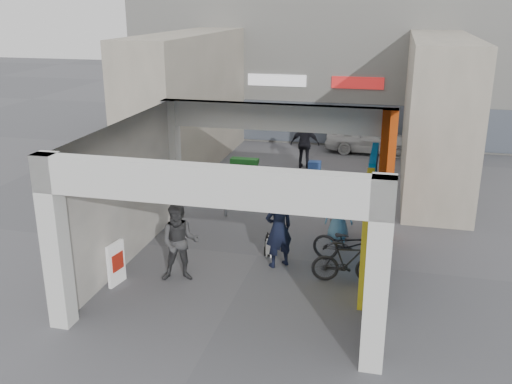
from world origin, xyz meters
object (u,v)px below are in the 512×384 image
(cafe_set, at_px, (253,189))
(produce_stand, at_px, (244,172))
(man_elderly, at_px, (339,213))
(man_crates, at_px, (305,144))
(bicycle_front, at_px, (351,245))
(man_back_turned, at_px, (180,243))
(bicycle_rear, at_px, (347,262))
(border_collie, at_px, (270,246))
(man_with_dog, at_px, (279,228))
(white_van, at_px, (371,138))

(cafe_set, height_order, produce_stand, cafe_set)
(man_elderly, bearing_deg, cafe_set, 130.72)
(man_crates, bearing_deg, produce_stand, 47.50)
(man_elderly, height_order, bicycle_front, man_elderly)
(cafe_set, height_order, bicycle_front, bicycle_front)
(man_back_turned, xyz_separation_m, bicycle_rear, (3.71, 0.79, -0.43))
(border_collie, relative_size, man_crates, 0.35)
(man_back_turned, bearing_deg, man_crates, 66.04)
(man_back_turned, bearing_deg, border_collie, 29.45)
(man_with_dog, distance_m, bicycle_front, 1.82)
(border_collie, height_order, man_with_dog, man_with_dog)
(bicycle_rear, bearing_deg, cafe_set, 25.57)
(man_back_turned, xyz_separation_m, man_elderly, (3.27, 3.17, -0.17))
(man_crates, bearing_deg, man_with_dog, 92.63)
(cafe_set, xyz_separation_m, bicycle_front, (3.48, -4.14, 0.18))
(produce_stand, xyz_separation_m, bicycle_rear, (4.26, -6.89, 0.18))
(man_elderly, height_order, bicycle_rear, man_elderly)
(man_elderly, height_order, white_van, man_elderly)
(border_collie, height_order, bicycle_rear, bicycle_rear)
(man_with_dog, xyz_separation_m, bicycle_rear, (1.68, -0.44, -0.49))
(cafe_set, xyz_separation_m, white_van, (3.40, 6.89, 0.31))
(man_with_dog, xyz_separation_m, man_elderly, (1.24, 1.94, -0.22))
(man_crates, bearing_deg, border_collie, 90.64)
(produce_stand, bearing_deg, man_crates, 26.21)
(cafe_set, bearing_deg, man_back_turned, -92.28)
(man_back_turned, bearing_deg, white_van, 57.68)
(produce_stand, xyz_separation_m, border_collie, (2.25, -5.93, -0.05))
(border_collie, relative_size, white_van, 0.17)
(bicycle_rear, bearing_deg, man_crates, 6.14)
(man_back_turned, xyz_separation_m, man_crates, (1.30, 9.86, 0.01))
(produce_stand, xyz_separation_m, man_crates, (1.85, 2.18, 0.62))
(border_collie, distance_m, man_with_dog, 0.95)
(border_collie, xyz_separation_m, man_crates, (-0.40, 8.10, 0.68))
(man_crates, distance_m, white_van, 3.75)
(cafe_set, bearing_deg, man_elderly, -41.87)
(man_elderly, bearing_deg, border_collie, -145.33)
(man_back_turned, height_order, white_van, man_back_turned)
(bicycle_front, relative_size, white_van, 0.51)
(bicycle_rear, bearing_deg, produce_stand, 22.96)
(man_with_dog, height_order, man_elderly, man_with_dog)
(cafe_set, bearing_deg, border_collie, -70.42)
(produce_stand, distance_m, white_van, 6.60)
(man_back_turned, height_order, bicycle_front, man_back_turned)
(produce_stand, distance_m, man_crates, 2.92)
(produce_stand, relative_size, man_with_dog, 0.61)
(cafe_set, height_order, man_with_dog, man_with_dog)
(produce_stand, relative_size, bicycle_front, 0.62)
(man_crates, relative_size, bicycle_rear, 1.15)
(cafe_set, distance_m, man_back_turned, 5.93)
(man_elderly, xyz_separation_m, white_van, (0.37, 9.61, -0.11))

